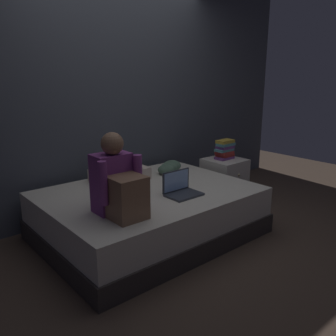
{
  "coord_description": "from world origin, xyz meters",
  "views": [
    {
      "loc": [
        -2.17,
        -2.31,
        1.57
      ],
      "look_at": [
        -0.12,
        0.1,
        0.72
      ],
      "focal_mm": 38.08,
      "sensor_mm": 36.0,
      "label": 1
    }
  ],
  "objects": [
    {
      "name": "laptop",
      "position": [
        -0.05,
        0.01,
        0.52
      ],
      "size": [
        0.32,
        0.23,
        0.22
      ],
      "color": "#333842",
      "rests_on": "bed"
    },
    {
      "name": "clothes_pile",
      "position": [
        0.37,
        0.66,
        0.53
      ],
      "size": [
        0.35,
        0.24,
        0.12
      ],
      "color": "#4C6B56",
      "rests_on": "bed"
    },
    {
      "name": "nightstand",
      "position": [
        1.1,
        0.46,
        0.27
      ],
      "size": [
        0.44,
        0.46,
        0.54
      ],
      "color": "beige",
      "rests_on": "ground_plane"
    },
    {
      "name": "pillow",
      "position": [
        -0.23,
        0.75,
        0.53
      ],
      "size": [
        0.56,
        0.36,
        0.13
      ],
      "primitive_type": "cube",
      "color": "beige",
      "rests_on": "bed"
    },
    {
      "name": "person_sitting",
      "position": [
        -0.74,
        -0.01,
        0.72
      ],
      "size": [
        0.39,
        0.44,
        0.66
      ],
      "color": "#75337A",
      "rests_on": "bed"
    },
    {
      "name": "book_stack",
      "position": [
        1.11,
        0.49,
        0.66
      ],
      "size": [
        0.24,
        0.16,
        0.24
      ],
      "color": "#703D84",
      "rests_on": "nightstand"
    },
    {
      "name": "ground_plane",
      "position": [
        0.0,
        0.0,
        0.0
      ],
      "size": [
        8.0,
        8.0,
        0.0
      ],
      "primitive_type": "plane",
      "color": "#47382D"
    },
    {
      "name": "wall_back",
      "position": [
        0.0,
        1.2,
        1.35
      ],
      "size": [
        5.6,
        0.1,
        2.7
      ],
      "primitive_type": "cube",
      "color": "#424751",
      "rests_on": "ground_plane"
    },
    {
      "name": "bed",
      "position": [
        -0.2,
        0.3,
        0.23
      ],
      "size": [
        2.0,
        1.5,
        0.47
      ],
      "color": "#332D2B",
      "rests_on": "ground_plane"
    }
  ]
}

